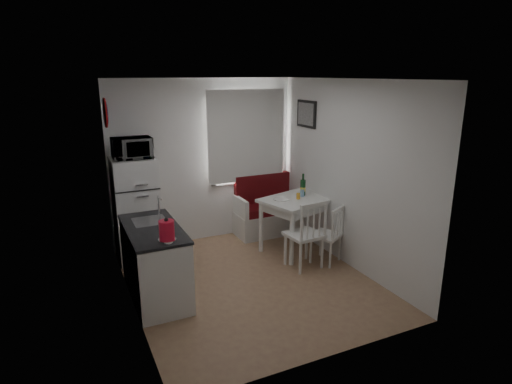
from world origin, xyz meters
The scene contains 22 objects.
floor centered at (0.00, 0.00, 0.00)m, with size 3.00×3.50×0.02m, color #92674D.
ceiling centered at (0.00, 0.00, 2.60)m, with size 3.00×3.50×0.02m, color white.
wall_back centered at (0.00, 1.75, 1.30)m, with size 3.00×0.02×2.60m, color white.
wall_front centered at (0.00, -1.75, 1.30)m, with size 3.00×0.02×2.60m, color white.
wall_left centered at (-1.50, 0.00, 1.30)m, with size 0.02×3.50×2.60m, color white.
wall_right centered at (1.50, 0.00, 1.30)m, with size 0.02×3.50×2.60m, color white.
window centered at (0.70, 1.72, 1.62)m, with size 1.22×0.06×1.47m, color white.
curtain centered at (0.70, 1.65, 1.68)m, with size 1.35×0.02×1.50m, color white.
kitchen_counter centered at (-1.20, 0.16, 0.46)m, with size 0.62×1.32×1.16m.
wall_sign centered at (-1.47, 1.45, 2.15)m, with size 0.40×0.40×0.03m, color #1B3CA3.
picture_frame centered at (1.48, 1.10, 2.05)m, with size 0.04×0.52×0.42m, color black.
bench centered at (1.16, 1.51, 0.33)m, with size 1.41×0.54×1.01m.
dining_table centered at (1.13, 0.67, 0.74)m, with size 1.29×1.07×0.84m.
chair_left centered at (0.88, 0.00, 0.62)m, with size 0.52×0.50×0.54m.
chair_right centered at (1.25, 0.01, 0.53)m, with size 0.54×0.55×0.46m.
fridge centered at (-1.18, 1.40, 0.76)m, with size 0.61×0.61×1.52m, color white.
microwave centered at (-1.18, 1.35, 1.66)m, with size 0.53×0.36×0.29m, color white.
kettle centered at (-1.15, -0.38, 1.03)m, with size 0.20×0.20×0.27m, color red.
wine_bottle centered at (1.25, 0.77, 1.01)m, with size 0.09×0.09×0.34m, color #14411E, non-canonical shape.
drinking_glass_orange centered at (1.08, 0.62, 0.88)m, with size 0.06×0.06×0.09m, color #F5A828.
drinking_glass_blue centered at (1.21, 0.72, 0.89)m, with size 0.06×0.06×0.10m, color #7DADD4.
plate centered at (0.83, 0.69, 0.85)m, with size 0.24×0.24×0.02m, color white.
Camera 1 is at (-2.11, -4.70, 2.67)m, focal length 30.00 mm.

